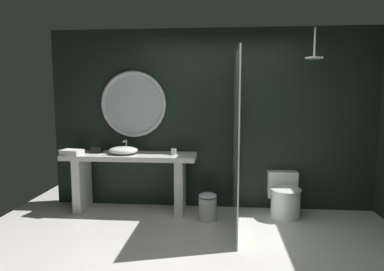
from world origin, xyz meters
The scene contains 12 objects.
ground_plane centered at (0.00, 0.00, 0.00)m, with size 5.76×5.76×0.00m, color silver.
back_wall_panel centered at (0.00, 1.90, 1.30)m, with size 4.80×0.10×2.60m, color black.
vanity_counter centered at (-1.18, 1.57, 0.57)m, with size 1.87×0.53×0.83m.
vessel_sink centered at (-1.26, 1.53, 0.89)m, with size 0.41×0.34×0.18m.
tumbler_cup centered at (-0.55, 1.54, 0.87)m, with size 0.08×0.08×0.08m, color silver.
tissue_box centered at (-1.67, 1.60, 0.88)m, with size 0.14×0.12×0.09m, color black.
round_wall_mirror centered at (-1.18, 1.81, 1.52)m, with size 0.97×0.06×0.97m.
shower_glass_panel centered at (0.29, 1.12, 1.09)m, with size 0.02×1.45×2.18m, color silver.
rain_shower_head centered at (1.27, 1.41, 2.16)m, with size 0.22×0.22×0.39m.
toilet centered at (0.99, 1.58, 0.26)m, with size 0.41×0.60×0.58m.
waste_bin centered at (-0.06, 1.28, 0.19)m, with size 0.24×0.24×0.37m.
folded_hand_towel centered at (-1.95, 1.40, 0.87)m, with size 0.29×0.19×0.08m, color silver.
Camera 1 is at (0.12, -3.11, 1.68)m, focal length 32.05 mm.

